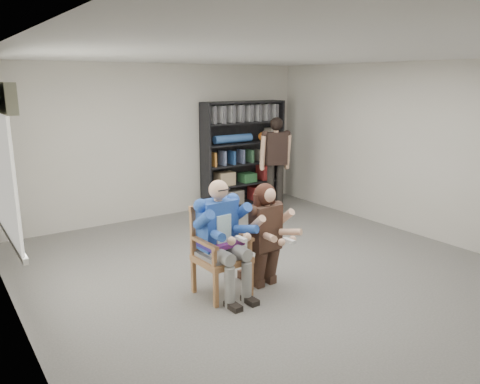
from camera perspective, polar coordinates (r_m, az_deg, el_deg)
room_shell at (r=5.80m, az=4.97°, el=2.48°), size 6.00×7.00×2.80m
floor at (r=6.22m, az=4.71°, el=-10.28°), size 6.00×7.00×0.01m
window_left at (r=5.52m, az=-26.95°, el=2.92°), size 0.16×2.00×1.75m
armchair at (r=5.55m, az=-2.24°, el=-7.24°), size 0.66×0.64×1.08m
seated_man at (r=5.49m, az=-2.26°, el=-5.66°), size 0.65×0.87×1.41m
kneeling_woman at (r=5.73m, az=3.34°, el=-5.47°), size 0.58×0.89×1.29m
bookshelf at (r=9.46m, az=0.41°, el=4.64°), size 1.80×0.38×2.10m
standing_man at (r=8.90m, az=4.35°, el=3.16°), size 0.63×0.47×1.83m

